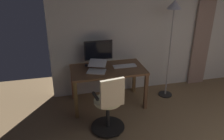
# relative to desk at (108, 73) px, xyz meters

# --- Properties ---
(back_room_partition) EXTENTS (5.75, 0.10, 2.83)m
(back_room_partition) POSITION_rel_desk_xyz_m (-1.83, -0.53, 0.76)
(back_room_partition) COLOR silver
(back_room_partition) RESTS_ON ground
(curtain_right_panel) EXTENTS (0.39, 0.06, 2.44)m
(curtain_right_panel) POSITION_rel_desk_xyz_m (-2.19, -0.42, 0.56)
(curtain_right_panel) COLOR gray
(curtain_right_panel) RESTS_ON ground
(desk) EXTENTS (1.38, 0.76, 0.75)m
(desk) POSITION_rel_desk_xyz_m (0.00, 0.00, 0.00)
(desk) COLOR brown
(desk) RESTS_ON ground
(office_chair) EXTENTS (0.56, 0.56, 1.01)m
(office_chair) POSITION_rel_desk_xyz_m (0.17, 0.84, -0.18)
(office_chair) COLOR black
(office_chair) RESTS_ON ground
(computer_monitor) EXTENTS (0.54, 0.18, 0.47)m
(computer_monitor) POSITION_rel_desk_xyz_m (0.12, -0.26, 0.36)
(computer_monitor) COLOR black
(computer_monitor) RESTS_ON desk
(computer_keyboard) EXTENTS (0.44, 0.14, 0.02)m
(computer_keyboard) POSITION_rel_desk_xyz_m (-0.33, -0.02, 0.11)
(computer_keyboard) COLOR white
(computer_keyboard) RESTS_ON desk
(laptop) EXTENTS (0.42, 0.43, 0.17)m
(laptop) POSITION_rel_desk_xyz_m (0.21, 0.06, 0.15)
(laptop) COLOR white
(laptop) RESTS_ON desk
(computer_mouse) EXTENTS (0.06, 0.10, 0.04)m
(computer_mouse) POSITION_rel_desk_xyz_m (0.38, -0.21, 0.11)
(computer_mouse) COLOR #232328
(computer_mouse) RESTS_ON desk
(floor_lamp) EXTENTS (0.28, 0.28, 1.95)m
(floor_lamp) POSITION_rel_desk_xyz_m (-1.25, -0.03, 0.88)
(floor_lamp) COLOR black
(floor_lamp) RESTS_ON ground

